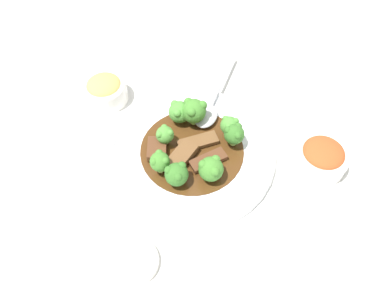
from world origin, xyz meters
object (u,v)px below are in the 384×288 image
Objects in this scene: beef_strip_1 at (157,149)px; broccoli_floret_3 at (194,111)px; broccoli_floret_6 at (180,112)px; serving_spoon at (209,109)px; beef_strip_0 at (208,160)px; broccoli_floret_1 at (234,134)px; main_plate at (192,151)px; broccoli_floret_2 at (165,135)px; beef_strip_3 at (181,157)px; beef_strip_2 at (198,142)px; side_bowl_kimchi at (322,157)px; sauce_dish at (136,261)px; broccoli_floret_5 at (160,161)px; broccoli_floret_7 at (211,169)px; side_bowl_appetizer at (105,90)px; broccoli_floret_4 at (177,174)px; broccoli_floret_0 at (230,125)px.

broccoli_floret_3 reaches higher than beef_strip_1.
serving_spoon is (-0.04, 0.05, -0.02)m from broccoli_floret_6.
broccoli_floret_1 is (-0.05, 0.03, 0.02)m from beef_strip_0.
main_plate is at bearing 110.96° from beef_strip_1.
broccoli_floret_1 is at bearing 105.64° from broccoli_floret_2.
beef_strip_2 is at bearing 156.35° from beef_strip_3.
beef_strip_3 is at bearing -79.70° from beef_strip_0.
broccoli_floret_6 is 0.07m from serving_spoon.
broccoli_floret_1 is at bearing -87.23° from side_bowl_kimchi.
sauce_dish is at bearing 6.41° from broccoli_floret_2.
beef_strip_1 is 0.05m from beef_strip_3.
broccoli_floret_1 and broccoli_floret_5 have the same top height.
broccoli_floret_7 reaches higher than beef_strip_3.
beef_strip_2 is 0.06m from broccoli_floret_3.
broccoli_floret_3 is at bearing 177.59° from sauce_dish.
broccoli_floret_3 is at bearing 95.49° from broccoli_floret_6.
beef_strip_0 is 0.74× the size of side_bowl_appetizer.
main_plate is 0.08m from broccoli_floret_5.
serving_spoon is at bearing -164.57° from broccoli_floret_7.
broccoli_floret_5 is 1.04× the size of broccoli_floret_6.
broccoli_floret_4 reaches higher than serving_spoon.
beef_strip_2 is at bearing 24.68° from broccoli_floret_3.
main_plate is 4.70× the size of beef_strip_0.
broccoli_floret_0 is 0.48× the size of side_bowl_appetizer.
broccoli_floret_3 reaches higher than beef_strip_2.
side_bowl_kimchi is at bearing 75.76° from serving_spoon.
broccoli_floret_7 is at bearing 62.47° from side_bowl_appetizer.
broccoli_floret_3 is at bearing -148.21° from beef_strip_0.
broccoli_floret_0 is 0.02m from broccoli_floret_1.
beef_strip_1 is 0.30m from side_bowl_kimchi.
side_bowl_kimchi is at bearing 135.66° from sauce_dish.
broccoli_floret_1 and broccoli_floret_7 have the same top height.
broccoli_floret_0 is 0.15m from broccoli_floret_5.
beef_strip_2 is at bearing -74.56° from broccoli_floret_1.
beef_strip_0 is 0.07m from broccoli_floret_4.
serving_spoon is (-0.05, -0.05, -0.02)m from broccoli_floret_0.
broccoli_floret_2 reaches higher than beef_strip_1.
serving_spoon is at bearing -135.79° from broccoli_floret_1.
broccoli_floret_6 is at bearing -135.34° from beef_strip_0.
beef_strip_3 is 0.07m from broccoli_floret_7.
beef_strip_0 is 0.04m from broccoli_floret_7.
beef_strip_1 is 0.62× the size of side_bowl_appetizer.
beef_strip_3 is 0.13m from serving_spoon.
beef_strip_3 is 1.63× the size of broccoli_floret_6.
side_bowl_appetizer is at bearing -113.11° from beef_strip_0.
broccoli_floret_0 is at bearing 81.83° from broccoli_floret_3.
broccoli_floret_0 is 0.10m from broccoli_floret_7.
broccoli_floret_0 is 0.07m from serving_spoon.
beef_strip_2 is at bearing 47.88° from broccoli_floret_6.
broccoli_floret_4 is at bearing 68.96° from broccoli_floret_5.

